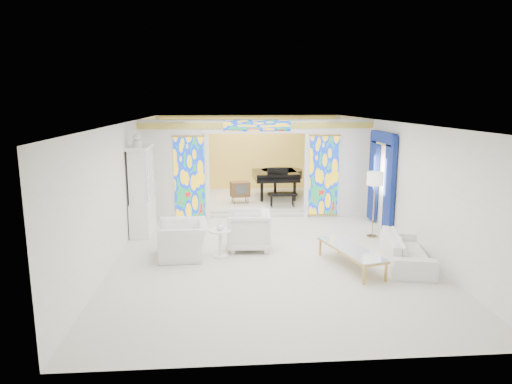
{
  "coord_description": "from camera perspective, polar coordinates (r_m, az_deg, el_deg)",
  "views": [
    {
      "loc": [
        -1.08,
        -11.62,
        3.53
      ],
      "look_at": [
        -0.17,
        0.2,
        1.16
      ],
      "focal_mm": 32.0,
      "sensor_mm": 36.0,
      "label": 1
    }
  ],
  "objects": [
    {
      "name": "partition_wall",
      "position": [
        13.78,
        0.13,
        3.47
      ],
      "size": [
        7.0,
        0.22,
        3.0
      ],
      "color": "silver",
      "rests_on": "floor"
    },
    {
      "name": "vase",
      "position": [
        10.47,
        -4.52,
        -4.26
      ],
      "size": [
        0.18,
        0.18,
        0.18
      ],
      "primitive_type": "imported",
      "rotation": [
        0.0,
        0.0,
        -0.08
      ],
      "color": "silver",
      "rests_on": "side_table"
    },
    {
      "name": "china_cabinet",
      "position": [
        12.62,
        -14.07,
        0.17
      ],
      "size": [
        0.56,
        1.46,
        2.72
      ],
      "color": "white",
      "rests_on": "floor"
    },
    {
      "name": "coffee_table",
      "position": [
        10.05,
        11.77,
        -7.06
      ],
      "size": [
        1.1,
        2.06,
        0.44
      ],
      "rotation": [
        0.0,
        0.0,
        0.26
      ],
      "color": "silver",
      "rests_on": "floor"
    },
    {
      "name": "blue_drapes",
      "position": [
        13.25,
        15.43,
        2.41
      ],
      "size": [
        0.14,
        1.85,
        2.65
      ],
      "color": "navy",
      "rests_on": "wall_right"
    },
    {
      "name": "side_table",
      "position": [
        10.56,
        -4.49,
        -5.89
      ],
      "size": [
        0.66,
        0.66,
        0.64
      ],
      "rotation": [
        0.0,
        0.0,
        0.37
      ],
      "color": "white",
      "rests_on": "floor"
    },
    {
      "name": "grand_piano",
      "position": [
        16.23,
        2.83,
        2.11
      ],
      "size": [
        1.83,
        2.87,
        1.13
      ],
      "rotation": [
        0.0,
        0.0,
        0.04
      ],
      "color": "black",
      "rests_on": "alcove_platform"
    },
    {
      "name": "chandelier",
      "position": [
        15.7,
        0.28,
        7.71
      ],
      "size": [
        0.48,
        0.48,
        0.3
      ],
      "primitive_type": "cylinder",
      "color": "#BA9441",
      "rests_on": "ceiling"
    },
    {
      "name": "floor_lamp",
      "position": [
        12.19,
        14.65,
        1.25
      ],
      "size": [
        0.45,
        0.45,
        1.74
      ],
      "rotation": [
        0.0,
        0.0,
        -0.06
      ],
      "color": "#BA9441",
      "rests_on": "floor"
    },
    {
      "name": "alcove_platform",
      "position": [
        16.12,
        -0.46,
        -1.03
      ],
      "size": [
        6.8,
        3.8,
        0.18
      ],
      "primitive_type": "cube",
      "color": "silver",
      "rests_on": "floor"
    },
    {
      "name": "armchair_left",
      "position": [
        10.65,
        -9.08,
        -5.9
      ],
      "size": [
        1.17,
        1.32,
        0.81
      ],
      "primitive_type": "imported",
      "rotation": [
        0.0,
        0.0,
        -1.5
      ],
      "color": "white",
      "rests_on": "floor"
    },
    {
      "name": "floor",
      "position": [
        12.19,
        0.87,
        -5.54
      ],
      "size": [
        12.0,
        12.0,
        0.0
      ],
      "primitive_type": "plane",
      "color": "silver",
      "rests_on": "ground"
    },
    {
      "name": "wall_left",
      "position": [
        12.04,
        -15.94,
        1.15
      ],
      "size": [
        0.02,
        12.0,
        3.0
      ],
      "primitive_type": "cube",
      "color": "silver",
      "rests_on": "floor"
    },
    {
      "name": "tv_console",
      "position": [
        15.21,
        -2.01,
        0.34
      ],
      "size": [
        0.68,
        0.52,
        0.71
      ],
      "rotation": [
        0.0,
        0.0,
        0.19
      ],
      "color": "brown",
      "rests_on": "alcove_platform"
    },
    {
      "name": "gold_curtain_back",
      "position": [
        17.65,
        -0.87,
        4.68
      ],
      "size": [
        6.7,
        0.1,
        2.9
      ],
      "primitive_type": "cube",
      "color": "#DDC04D",
      "rests_on": "wall_back"
    },
    {
      "name": "sofa",
      "position": [
        10.61,
        18.29,
        -6.9
      ],
      "size": [
        1.3,
        2.33,
        0.64
      ],
      "primitive_type": "imported",
      "rotation": [
        0.0,
        0.0,
        1.36
      ],
      "color": "silver",
      "rests_on": "floor"
    },
    {
      "name": "wall_front",
      "position": [
        6.07,
        6.18,
        -8.3
      ],
      "size": [
        7.0,
        0.02,
        3.0
      ],
      "primitive_type": "cube",
      "color": "silver",
      "rests_on": "floor"
    },
    {
      "name": "ceiling",
      "position": [
        11.68,
        0.92,
        8.69
      ],
      "size": [
        7.0,
        12.0,
        0.02
      ],
      "primitive_type": "cube",
      "color": "white",
      "rests_on": "wall_back"
    },
    {
      "name": "stained_glass_right",
      "position": [
        14.04,
        8.46,
        2.03
      ],
      "size": [
        0.9,
        0.04,
        2.4
      ],
      "primitive_type": "cube",
      "color": "gold",
      "rests_on": "partition_wall"
    },
    {
      "name": "wall_back",
      "position": [
        17.76,
        -0.9,
        4.73
      ],
      "size": [
        7.0,
        0.02,
        3.0
      ],
      "primitive_type": "cube",
      "color": "silver",
      "rests_on": "floor"
    },
    {
      "name": "stained_glass_transom",
      "position": [
        13.57,
        0.17,
        8.29
      ],
      "size": [
        2.0,
        0.04,
        0.34
      ],
      "primitive_type": "cube",
      "color": "gold",
      "rests_on": "partition_wall"
    },
    {
      "name": "armchair_right",
      "position": [
        11.04,
        -0.94,
        -4.79
      ],
      "size": [
        1.09,
        1.06,
        0.94
      ],
      "primitive_type": "imported",
      "rotation": [
        0.0,
        0.0,
        -1.63
      ],
      "color": "white",
      "rests_on": "floor"
    },
    {
      "name": "stained_glass_left",
      "position": [
        13.72,
        -8.32,
        1.82
      ],
      "size": [
        0.9,
        0.04,
        2.4
      ],
      "primitive_type": "cube",
      "color": "gold",
      "rests_on": "partition_wall"
    },
    {
      "name": "wall_right",
      "position": [
        12.65,
        16.89,
        1.57
      ],
      "size": [
        0.02,
        12.0,
        3.0
      ],
      "primitive_type": "cube",
      "color": "silver",
      "rests_on": "floor"
    }
  ]
}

